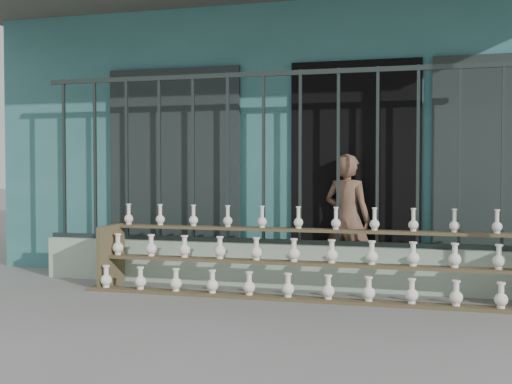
# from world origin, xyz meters

# --- Properties ---
(ground) EXTENTS (60.00, 60.00, 0.00)m
(ground) POSITION_xyz_m (0.00, 0.00, 0.00)
(ground) COLOR slate
(workshop_building) EXTENTS (7.40, 6.60, 3.21)m
(workshop_building) POSITION_xyz_m (0.00, 4.23, 1.62)
(workshop_building) COLOR #336C6A
(workshop_building) RESTS_ON ground
(parapet_wall) EXTENTS (5.00, 0.20, 0.45)m
(parapet_wall) POSITION_xyz_m (0.00, 1.30, 0.23)
(parapet_wall) COLOR #A2BDA2
(parapet_wall) RESTS_ON ground
(security_fence) EXTENTS (5.00, 0.04, 1.80)m
(security_fence) POSITION_xyz_m (-0.00, 1.30, 1.35)
(security_fence) COLOR #283330
(security_fence) RESTS_ON parapet_wall
(shelf_rack) EXTENTS (4.50, 0.68, 0.85)m
(shelf_rack) POSITION_xyz_m (0.59, 0.89, 0.36)
(shelf_rack) COLOR brown
(shelf_rack) RESTS_ON ground
(elderly_woman) EXTENTS (0.58, 0.47, 1.39)m
(elderly_woman) POSITION_xyz_m (0.83, 1.66, 0.70)
(elderly_woman) COLOR brown
(elderly_woman) RESTS_ON ground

